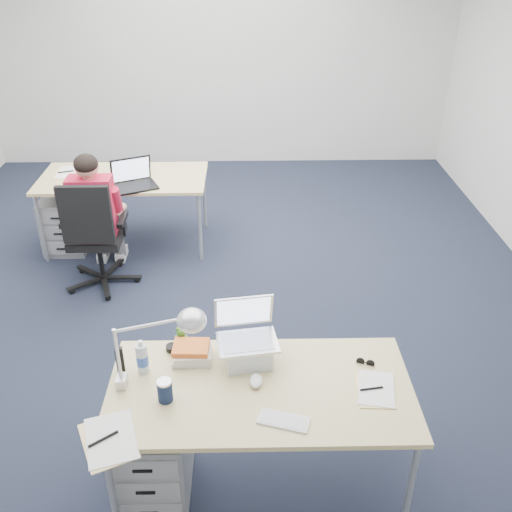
# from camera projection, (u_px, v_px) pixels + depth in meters

# --- Properties ---
(floor) EXTENTS (7.00, 7.00, 0.00)m
(floor) POSITION_uv_depth(u_px,v_px,m) (209.00, 305.00, 4.91)
(floor) COLOR black
(floor) RESTS_ON ground
(room) EXTENTS (6.02, 7.02, 2.80)m
(room) POSITION_uv_depth(u_px,v_px,m) (199.00, 107.00, 4.05)
(room) COLOR beige
(room) RESTS_ON ground
(desk_near) EXTENTS (1.60, 0.80, 0.73)m
(desk_near) POSITION_uv_depth(u_px,v_px,m) (260.00, 394.00, 3.01)
(desk_near) COLOR tan
(desk_near) RESTS_ON ground
(desk_far) EXTENTS (1.60, 0.80, 0.73)m
(desk_far) POSITION_uv_depth(u_px,v_px,m) (123.00, 181.00, 5.53)
(desk_far) COLOR tan
(desk_far) RESTS_ON ground
(office_chair) EXTENTS (0.66, 0.66, 1.04)m
(office_chair) POSITION_uv_depth(u_px,v_px,m) (99.00, 256.00, 5.05)
(office_chair) COLOR black
(office_chair) RESTS_ON ground
(seated_person) EXTENTS (0.37, 0.65, 1.22)m
(seated_person) POSITION_uv_depth(u_px,v_px,m) (98.00, 215.00, 5.04)
(seated_person) COLOR #BE1B37
(seated_person) RESTS_ON ground
(drawer_pedestal_near) EXTENTS (0.40, 0.50, 0.55)m
(drawer_pedestal_near) POSITION_uv_depth(u_px,v_px,m) (153.00, 453.00, 3.18)
(drawer_pedestal_near) COLOR #939698
(drawer_pedestal_near) RESTS_ON ground
(drawer_pedestal_far) EXTENTS (0.40, 0.50, 0.55)m
(drawer_pedestal_far) POSITION_uv_depth(u_px,v_px,m) (67.00, 222.00, 5.67)
(drawer_pedestal_far) COLOR #939698
(drawer_pedestal_far) RESTS_ON ground
(silver_laptop) EXTENTS (0.36, 0.30, 0.35)m
(silver_laptop) POSITION_uv_depth(u_px,v_px,m) (247.00, 336.00, 3.08)
(silver_laptop) COLOR silver
(silver_laptop) RESTS_ON desk_near
(wireless_keyboard) EXTENTS (0.27, 0.17, 0.01)m
(wireless_keyboard) POSITION_uv_depth(u_px,v_px,m) (284.00, 421.00, 2.77)
(wireless_keyboard) COLOR white
(wireless_keyboard) RESTS_ON desk_near
(computer_mouse) EXTENTS (0.08, 0.11, 0.04)m
(computer_mouse) POSITION_uv_depth(u_px,v_px,m) (256.00, 381.00, 3.00)
(computer_mouse) COLOR white
(computer_mouse) RESTS_ON desk_near
(headphones) EXTENTS (0.22, 0.17, 0.04)m
(headphones) POSITION_uv_depth(u_px,v_px,m) (185.00, 347.00, 3.24)
(headphones) COLOR black
(headphones) RESTS_ON desk_near
(can_koozie) EXTENTS (0.08, 0.08, 0.13)m
(can_koozie) POSITION_uv_depth(u_px,v_px,m) (165.00, 391.00, 2.87)
(can_koozie) COLOR #142040
(can_koozie) RESTS_ON desk_near
(water_bottle) EXTENTS (0.08, 0.08, 0.21)m
(water_bottle) POSITION_uv_depth(u_px,v_px,m) (142.00, 357.00, 3.04)
(water_bottle) COLOR silver
(water_bottle) RESTS_ON desk_near
(bear_figurine) EXTENTS (0.08, 0.07, 0.14)m
(bear_figurine) POSITION_uv_depth(u_px,v_px,m) (181.00, 337.00, 3.24)
(bear_figurine) COLOR #27691C
(bear_figurine) RESTS_ON desk_near
(book_stack) EXTENTS (0.25, 0.22, 0.10)m
(book_stack) POSITION_uv_depth(u_px,v_px,m) (192.00, 353.00, 3.15)
(book_stack) COLOR silver
(book_stack) RESTS_ON desk_near
(cordless_phone) EXTENTS (0.05, 0.04, 0.16)m
(cordless_phone) POSITION_uv_depth(u_px,v_px,m) (120.00, 360.00, 3.05)
(cordless_phone) COLOR black
(cordless_phone) RESTS_ON desk_near
(papers_left) EXTENTS (0.32, 0.38, 0.01)m
(papers_left) POSITION_uv_depth(u_px,v_px,m) (108.00, 441.00, 2.67)
(papers_left) COLOR #FDDB93
(papers_left) RESTS_ON desk_near
(papers_right) EXTENTS (0.22, 0.29, 0.01)m
(papers_right) POSITION_uv_depth(u_px,v_px,m) (375.00, 390.00, 2.96)
(papers_right) COLOR #FDDB93
(papers_right) RESTS_ON desk_near
(sunglasses) EXTENTS (0.11, 0.08, 0.02)m
(sunglasses) POSITION_uv_depth(u_px,v_px,m) (365.00, 362.00, 3.14)
(sunglasses) COLOR black
(sunglasses) RESTS_ON desk_near
(desk_lamp) EXTENTS (0.45, 0.21, 0.50)m
(desk_lamp) POSITION_uv_depth(u_px,v_px,m) (146.00, 348.00, 2.87)
(desk_lamp) COLOR silver
(desk_lamp) RESTS_ON desk_near
(dark_laptop) EXTENTS (0.49, 0.49, 0.27)m
(dark_laptop) POSITION_uv_depth(u_px,v_px,m) (134.00, 174.00, 5.20)
(dark_laptop) COLOR black
(dark_laptop) RESTS_ON desk_far
(far_cup) EXTENTS (0.06, 0.06, 0.09)m
(far_cup) POSITION_uv_depth(u_px,v_px,m) (138.00, 172.00, 5.48)
(far_cup) COLOR white
(far_cup) RESTS_ON desk_far
(far_papers) EXTENTS (0.23, 0.33, 0.01)m
(far_papers) POSITION_uv_depth(u_px,v_px,m) (68.00, 173.00, 5.58)
(far_papers) COLOR white
(far_papers) RESTS_ON desk_far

